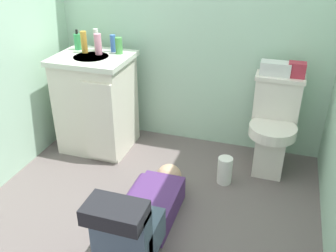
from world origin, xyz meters
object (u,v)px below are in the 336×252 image
Objects in this scene: bottle_amber at (84,42)px; bottle_green at (119,46)px; person_plumber at (143,212)px; bottle_pink at (98,44)px; toilet at (273,126)px; soap_dispenser at (78,42)px; bottle_blue at (113,43)px; vanity_cabinet at (97,102)px; faucet at (100,45)px; tissue_box at (276,68)px; bottle_white at (96,40)px; toiletry_bag at (297,70)px; paper_towel_roll at (225,170)px.

bottle_green is at bearing 11.70° from bottle_amber.
bottle_pink is at bearing 127.01° from person_plumber.
toilet is 4.33× the size of bottle_amber.
soap_dispenser is 1.21× the size of bottle_blue.
faucet is at bearing 91.31° from vanity_cabinet.
person_plumber is (0.77, -1.06, -0.69)m from faucet.
bottle_green is (-1.22, -0.08, 0.09)m from tissue_box.
toilet reaches higher than person_plumber.
bottle_blue is (0.21, 0.10, -0.02)m from bottle_amber.
bottle_green reaches higher than faucet.
bottle_white is 1.28× the size of bottle_blue.
faucet is (-0.00, 0.15, 0.45)m from vanity_cabinet.
tissue_box is 1.30m from bottle_blue.
bottle_blue is at bearing -178.54° from toiletry_bag.
soap_dispenser is 0.37m from bottle_green.
bottle_blue is 1.35m from paper_towel_roll.
soap_dispenser is 0.16m from bottle_white.
vanity_cabinet is 6.27× the size of bottle_green.
soap_dispenser is at bearing -173.99° from faucet.
bottle_white is at bearing 55.06° from bottle_amber.
bottle_amber reaches higher than paper_towel_roll.
faucet is at bearing 40.18° from bottle_amber.
person_plumber is 1.45m from bottle_blue.
toiletry_bag is (1.55, 0.20, 0.39)m from vanity_cabinet.
bottle_blue is at bearing 160.20° from paper_towel_roll.
faucet reaches higher than vanity_cabinet.
faucet is 1.56m from toiletry_bag.
person_plumber is 1.49m from bottle_amber.
bottle_green reaches higher than toiletry_bag.
person_plumber is 6.42× the size of soap_dispenser.
bottle_white reaches higher than person_plumber.
bottle_green is (0.07, -0.04, -0.00)m from bottle_blue.
bottle_green is at bearing -8.41° from bottle_white.
bottle_white is at bearing -178.25° from tissue_box.
soap_dispenser is 0.23m from bottle_pink.
paper_towel_roll is at bearing -13.62° from bottle_pink.
vanity_cabinet is at bearing -33.10° from soap_dispenser.
bottle_blue is (0.30, 0.04, 0.00)m from soap_dispenser.
tissue_box is at bearing 1.63° from bottle_blue.
person_plumber is 6.03× the size of bottle_white.
toiletry_bag is 0.75× the size of bottle_pink.
soap_dispenser is at bearing -173.18° from bottle_blue.
person_plumber is 1.50m from toiletry_bag.
paper_towel_roll is at bearing -10.41° from vanity_cabinet.
tissue_box reaches higher than paper_towel_roll.
person_plumber is (-0.68, -1.02, -0.19)m from toilet.
toiletry_bag is 1.75m from soap_dispenser.
vanity_cabinet is 4.99× the size of bottle_pink.
bottle_white is (-1.44, -0.04, 0.11)m from tissue_box.
bottle_pink is 1.26× the size of bottle_green.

